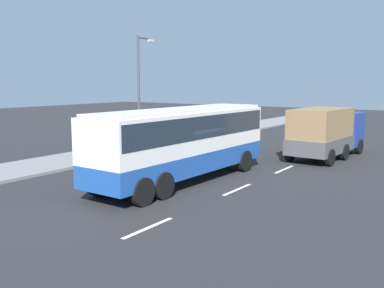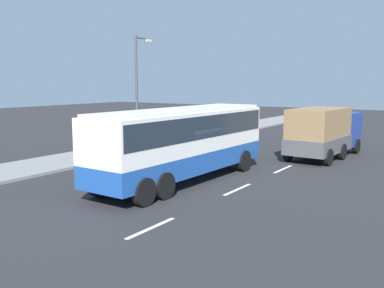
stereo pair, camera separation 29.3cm
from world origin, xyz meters
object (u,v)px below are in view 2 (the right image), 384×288
street_lamp (138,86)px  coach_bus (183,137)px  cargo_truck (324,131)px  car_yellow_taxi (216,138)px  pedestrian_at_crossing (134,134)px  pedestrian_near_curb (117,138)px

street_lamp → coach_bus: bearing=-126.1°
cargo_truck → car_yellow_taxi: bearing=99.9°
coach_bus → pedestrian_at_crossing: 10.34m
car_yellow_taxi → pedestrian_near_curb: bearing=146.5°
coach_bus → cargo_truck: size_ratio=1.50×
pedestrian_near_curb → pedestrian_at_crossing: size_ratio=1.07×
car_yellow_taxi → pedestrian_at_crossing: 5.67m
pedestrian_at_crossing → pedestrian_near_curb: bearing=-147.3°
coach_bus → car_yellow_taxi: bearing=23.1°
coach_bus → car_yellow_taxi: size_ratio=2.31×
cargo_truck → pedestrian_at_crossing: bearing=112.6°
cargo_truck → pedestrian_near_curb: size_ratio=4.07×
coach_bus → pedestrian_near_curb: (3.37, 7.29, -0.95)m
pedestrian_at_crossing → coach_bus: bearing=-114.1°
pedestrian_at_crossing → street_lamp: 3.61m
cargo_truck → pedestrian_near_curb: 12.79m
cargo_truck → street_lamp: (-5.00, 10.62, 2.70)m
pedestrian_at_crossing → street_lamp: (-0.92, -1.23, 3.27)m
car_yellow_taxi → cargo_truck: bearing=-86.0°
coach_bus → cargo_truck: (10.16, -3.54, -0.46)m
coach_bus → cargo_truck: bearing=-17.6°
car_yellow_taxi → pedestrian_near_curb: size_ratio=2.63×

